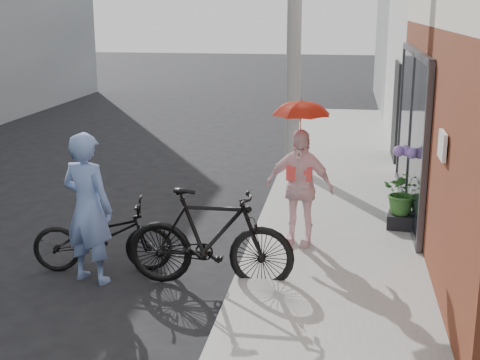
% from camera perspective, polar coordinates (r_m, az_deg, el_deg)
% --- Properties ---
extents(ground, '(80.00, 80.00, 0.00)m').
position_cam_1_polar(ground, '(8.05, -7.15, -9.42)').
color(ground, black).
rests_on(ground, ground).
extents(sidewalk, '(2.20, 24.00, 0.12)m').
position_cam_1_polar(sidewalk, '(9.60, 8.41, -5.04)').
color(sidewalk, gray).
rests_on(sidewalk, ground).
extents(curb, '(0.12, 24.00, 0.12)m').
position_cam_1_polar(curb, '(9.67, 1.50, -4.73)').
color(curb, '#9E9E99').
rests_on(curb, ground).
extents(officer, '(0.78, 0.63, 1.85)m').
position_cam_1_polar(officer, '(8.18, -12.85, -2.36)').
color(officer, '#6B86BF').
rests_on(officer, ground).
extents(bike_left, '(1.84, 0.92, 0.92)m').
position_cam_1_polar(bike_left, '(8.61, -11.64, -4.70)').
color(bike_left, black).
rests_on(bike_left, ground).
extents(bike_right, '(2.01, 0.59, 1.20)m').
position_cam_1_polar(bike_right, '(7.94, -2.54, -4.97)').
color(bike_right, black).
rests_on(bike_right, ground).
extents(kimono_woman, '(0.99, 0.57, 1.58)m').
position_cam_1_polar(kimono_woman, '(8.97, 5.07, -0.62)').
color(kimono_woman, '#FFD5DA').
rests_on(kimono_woman, sidewalk).
extents(parasol, '(0.75, 0.75, 0.65)m').
position_cam_1_polar(parasol, '(8.75, 5.23, 6.46)').
color(parasol, red).
rests_on(parasol, kimono_woman).
extents(planter, '(0.45, 0.45, 0.21)m').
position_cam_1_polar(planter, '(10.05, 13.63, -3.39)').
color(planter, black).
rests_on(planter, sidewalk).
extents(potted_plant, '(0.59, 0.51, 0.66)m').
position_cam_1_polar(potted_plant, '(9.93, 13.78, -1.01)').
color(potted_plant, '#366C2B').
rests_on(potted_plant, planter).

